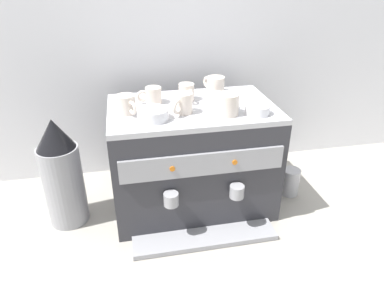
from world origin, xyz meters
TOP-DOWN VIEW (x-y plane):
  - ground_plane at (0.00, 0.00)m, footprint 4.00×4.00m
  - tiled_backsplash_wall at (0.00, 0.36)m, footprint 2.80×0.03m
  - espresso_machine at (0.00, -0.00)m, footprint 0.67×0.53m
  - ceramic_cup_0 at (-0.26, -0.03)m, footprint 0.08×0.11m
  - ceramic_cup_1 at (-0.05, -0.07)m, footprint 0.09×0.09m
  - ceramic_cup_2 at (-0.15, 0.07)m, footprint 0.10×0.07m
  - ceramic_cup_3 at (0.13, 0.15)m, footprint 0.08×0.11m
  - ceramic_cup_4 at (0.12, -0.11)m, footprint 0.08×0.12m
  - ceramic_cup_5 at (-0.01, 0.07)m, footprint 0.06×0.10m
  - ceramic_bowl_0 at (0.11, 0.01)m, footprint 0.12×0.12m
  - ceramic_bowl_1 at (0.23, -0.13)m, footprint 0.09×0.09m
  - ceramic_bowl_2 at (-0.17, -0.10)m, footprint 0.11×0.11m
  - coffee_grinder at (-0.54, -0.02)m, footprint 0.16×0.16m
  - milk_pitcher at (0.47, -0.03)m, footprint 0.08×0.08m

SIDE VIEW (x-z plane):
  - ground_plane at x=0.00m, z-range 0.00..0.00m
  - milk_pitcher at x=0.47m, z-range 0.00..0.13m
  - coffee_grinder at x=-0.54m, z-range -0.01..0.46m
  - espresso_machine at x=0.00m, z-range 0.00..0.46m
  - ceramic_bowl_1 at x=0.23m, z-range 0.47..0.50m
  - ceramic_bowl_0 at x=0.11m, z-range 0.47..0.50m
  - ceramic_bowl_2 at x=-0.17m, z-range 0.47..0.51m
  - ceramic_cup_2 at x=-0.15m, z-range 0.47..0.53m
  - ceramic_cup_5 at x=-0.01m, z-range 0.47..0.54m
  - ceramic_cup_3 at x=0.13m, z-range 0.47..0.54m
  - ceramic_cup_0 at x=-0.26m, z-range 0.47..0.54m
  - ceramic_cup_1 at x=-0.05m, z-range 0.47..0.54m
  - ceramic_cup_4 at x=0.12m, z-range 0.47..0.55m
  - tiled_backsplash_wall at x=0.00m, z-range 0.00..1.15m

